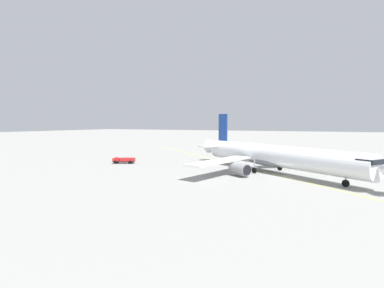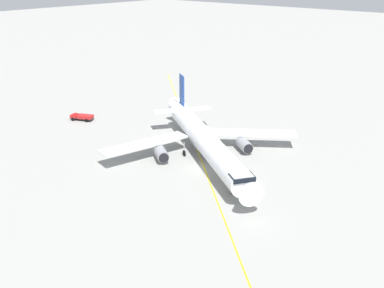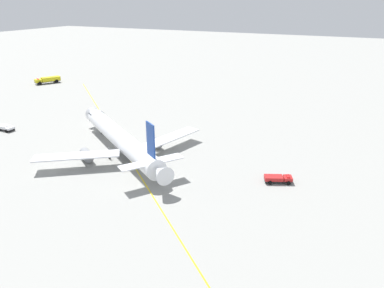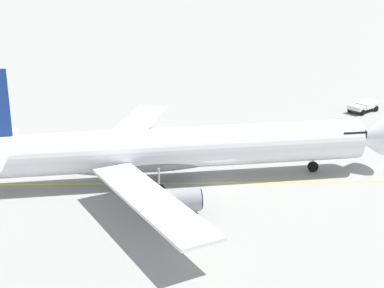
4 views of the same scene
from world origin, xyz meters
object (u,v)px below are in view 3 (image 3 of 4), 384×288
pushback_tug_truck (5,127)px  fire_tender_truck (48,80)px  airliner_main (122,140)px  ops_pickup_truck (278,178)px

pushback_tug_truck → fire_tender_truck: fire_tender_truck is taller
airliner_main → pushback_tug_truck: airliner_main is taller
airliner_main → fire_tender_truck: bearing=0.2°
pushback_tug_truck → ops_pickup_truck: bearing=4.7°
fire_tender_truck → ops_pickup_truck: bearing=93.9°
pushback_tug_truck → fire_tender_truck: (33.85, -47.40, 0.73)m
pushback_tug_truck → ops_pickup_truck: (-70.98, -2.07, 0.00)m
fire_tender_truck → ops_pickup_truck: fire_tender_truck is taller
airliner_main → pushback_tug_truck: size_ratio=7.86×
airliner_main → fire_tender_truck: 84.60m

